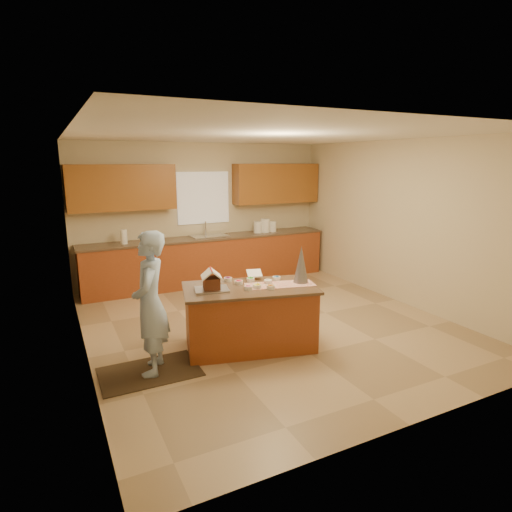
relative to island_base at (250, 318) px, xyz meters
name	(u,v)px	position (x,y,z in m)	size (l,w,h in m)	color
floor	(268,324)	(0.58, 0.59, -0.39)	(5.50, 5.50, 0.00)	tan
ceiling	(269,135)	(0.58, 0.59, 2.31)	(5.50, 5.50, 0.00)	silver
wall_back	(203,213)	(0.58, 3.34, 0.96)	(5.50, 5.50, 0.00)	beige
wall_front	(423,283)	(0.58, -2.16, 0.96)	(5.50, 5.50, 0.00)	beige
wall_left	(78,250)	(-1.92, 0.59, 0.96)	(5.50, 5.50, 0.00)	beige
wall_right	(401,223)	(3.08, 0.59, 0.96)	(5.50, 5.50, 0.00)	beige
stone_accent	(87,275)	(-1.90, -0.21, 0.86)	(2.50, 2.50, 0.00)	gray
window_curtain	(203,198)	(0.58, 3.31, 1.26)	(1.05, 0.03, 1.00)	white
back_counter_base	(210,261)	(0.58, 3.04, 0.05)	(4.80, 0.60, 0.88)	brown
back_counter_top	(209,238)	(0.58, 3.04, 0.51)	(4.85, 0.63, 0.04)	brown
upper_cabinet_left	(122,188)	(-0.97, 3.16, 1.51)	(1.85, 0.35, 0.80)	#986220
upper_cabinet_right	(276,184)	(2.13, 3.16, 1.51)	(1.85, 0.35, 0.80)	#986220
sink	(209,238)	(0.58, 3.04, 0.50)	(0.70, 0.45, 0.12)	silver
faucet	(206,228)	(0.58, 3.22, 0.67)	(0.03, 0.03, 0.28)	silver
island_base	(250,318)	(0.00, 0.00, 0.00)	(1.59, 0.79, 0.78)	brown
island_top	(250,288)	(0.00, 0.00, 0.41)	(1.66, 0.86, 0.04)	brown
table_runner	(280,285)	(0.38, -0.10, 0.43)	(0.88, 0.32, 0.01)	#A1220B
baking_tray	(212,289)	(-0.48, 0.07, 0.43)	(0.41, 0.30, 0.02)	silver
cookbook	(254,273)	(0.21, 0.29, 0.50)	(0.19, 0.02, 0.16)	white
tinsel_tree	(301,264)	(0.68, -0.12, 0.67)	(0.19, 0.19, 0.48)	#A4A6B0
rug	(150,372)	(-1.32, -0.11, -0.38)	(1.10, 0.72, 0.01)	black
boy	(150,303)	(-1.27, -0.11, 0.43)	(0.59, 0.39, 1.62)	#A9C8F1
canister_a	(258,227)	(1.65, 3.04, 0.65)	(0.17, 0.17, 0.23)	white
canister_b	(265,225)	(1.81, 3.04, 0.67)	(0.19, 0.19, 0.28)	white
canister_c	(273,226)	(1.99, 3.04, 0.64)	(0.15, 0.15, 0.21)	white
paper_towel	(124,237)	(-1.01, 3.04, 0.66)	(0.12, 0.12, 0.26)	white
gingerbread_house	(211,281)	(-0.48, 0.07, 0.54)	(0.29, 0.30, 0.25)	#582C17
candy_bowls	(255,283)	(0.10, 0.06, 0.45)	(0.70, 0.66, 0.05)	silver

